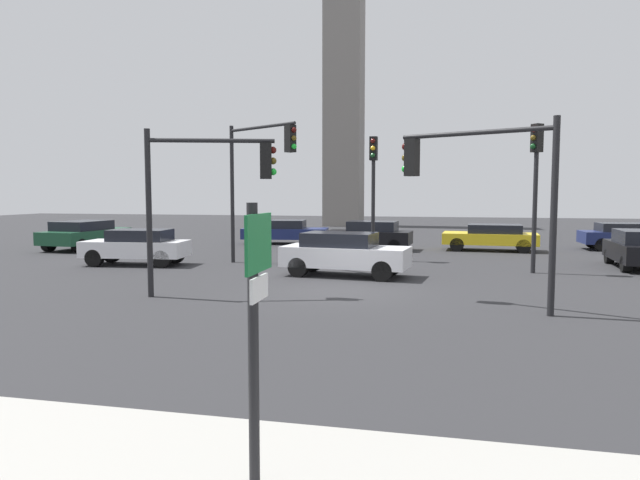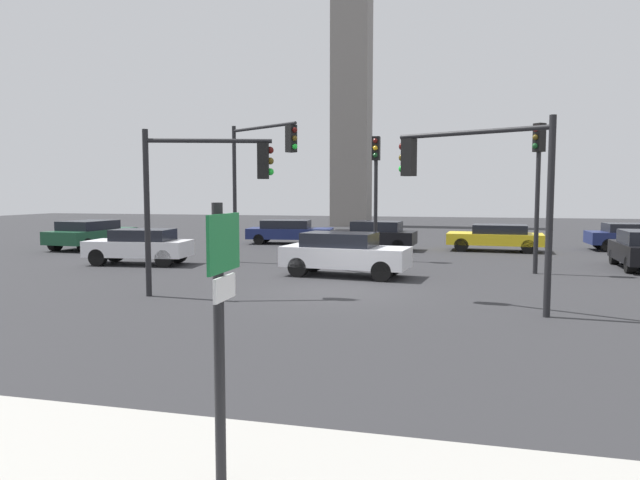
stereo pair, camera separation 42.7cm
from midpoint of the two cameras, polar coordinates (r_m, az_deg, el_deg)
The scene contains 16 objects.
ground_plane at distance 16.91m, azimuth 1.47°, elevation -5.10°, with size 107.06×107.06×0.00m, color #2D2D30.
direction_sign at distance 5.23m, azimuth -8.90°, elevation -7.59°, with size 0.13×0.69×2.66m.
traffic_light_0 at distance 21.67m, azimuth 20.42°, elevation 6.64°, with size 0.48×0.46×5.35m.
traffic_light_1 at distance 14.76m, azimuth 14.56°, elevation 6.40°, with size 3.74×1.80×4.67m.
traffic_light_2 at distance 16.08m, azimuth -11.77°, elevation 6.08°, with size 3.46×1.22×4.65m.
traffic_light_3 at distance 24.31m, azimuth 4.90°, elevation 6.59°, with size 0.33×0.47×5.29m.
traffic_light_4 at distance 22.45m, azimuth -6.79°, elevation 7.73°, with size 3.38×2.19×5.65m.
car_0 at distance 24.74m, azimuth 28.98°, elevation -0.77°, with size 1.86×4.05×1.49m.
car_1 at distance 31.78m, azimuth -23.00°, elevation 0.58°, with size 2.50×4.93×1.47m.
car_2 at distance 29.56m, azimuth 16.50°, elevation 0.35°, with size 4.71×2.33×1.33m.
car_3 at distance 32.36m, azimuth -4.02°, elevation 0.89°, with size 4.99×2.48×1.36m.
car_4 at distance 19.68m, azimuth 1.83°, elevation -1.33°, with size 4.53×2.26×1.52m.
car_5 at distance 23.94m, azimuth -18.49°, elevation -0.58°, with size 4.24×2.10×1.44m.
car_6 at distance 32.42m, azimuth 28.50°, elevation 0.39°, with size 4.79×2.05×1.38m.
car_7 at distance 28.95m, azimuth 4.62°, elevation 0.53°, with size 4.43×2.18×1.46m.
skyline_tower at distance 51.14m, azimuth 2.20°, elevation 15.93°, with size 3.20×3.20×25.61m, color gray.
Camera 1 is at (3.00, -16.40, 2.90)m, focal length 31.69 mm.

